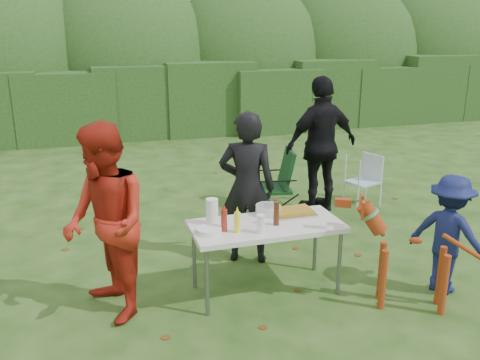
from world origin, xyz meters
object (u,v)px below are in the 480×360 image
object	(u,v)px
camping_chair	(270,184)
ketchup_bottle	(224,220)
beer_bottle	(276,213)
person_red_jacket	(106,224)
child	(449,234)
lawn_chair	(363,180)
folding_table	(266,229)
mustard_bottle	(237,222)
person_cook	(247,188)
paper_towel_roll	(212,212)
person_black_puffy	(321,145)
dog	(414,257)

from	to	relation	value
camping_chair	ketchup_bottle	xyz separation A→B (m)	(-1.22, -2.02, 0.35)
beer_bottle	person_red_jacket	bearing A→B (deg)	177.60
child	lawn_chair	size ratio (longest dim) A/B	1.60
camping_chair	ketchup_bottle	size ratio (longest dim) A/B	4.54
folding_table	lawn_chair	size ratio (longest dim) A/B	1.95
lawn_chair	mustard_bottle	bearing A→B (deg)	22.08
person_cook	paper_towel_roll	size ratio (longest dim) A/B	6.73
person_black_puffy	lawn_chair	bearing A→B (deg)	175.25
child	beer_bottle	size ratio (longest dim) A/B	5.12
folding_table	dog	xyz separation A→B (m)	(1.24, -0.69, -0.16)
ketchup_bottle	camping_chair	bearing A→B (deg)	58.79
ketchup_bottle	paper_towel_roll	xyz separation A→B (m)	(-0.06, 0.21, 0.02)
dog	camping_chair	distance (m)	2.69
beer_bottle	paper_towel_roll	xyz separation A→B (m)	(-0.60, 0.21, 0.01)
child	lawn_chair	distance (m)	2.69
person_red_jacket	paper_towel_roll	size ratio (longest dim) A/B	7.04
camping_chair	mustard_bottle	xyz separation A→B (m)	(-1.11, -2.08, 0.34)
folding_table	child	xyz separation A→B (m)	(1.76, -0.51, -0.07)
person_cook	person_black_puffy	xyz separation A→B (m)	(1.53, 1.28, 0.11)
person_black_puffy	folding_table	bearing A→B (deg)	42.59
paper_towel_roll	folding_table	bearing A→B (deg)	-16.86
lawn_chair	folding_table	bearing A→B (deg)	24.32
person_cook	child	distance (m)	2.15
child	mustard_bottle	world-z (taller)	child
child	mustard_bottle	distance (m)	2.15
child	paper_towel_roll	distance (m)	2.38
mustard_bottle	ketchup_bottle	xyz separation A→B (m)	(-0.11, 0.06, 0.01)
folding_table	paper_towel_roll	world-z (taller)	paper_towel_roll
mustard_bottle	beer_bottle	xyz separation A→B (m)	(0.42, 0.07, 0.02)
person_black_puffy	person_cook	bearing A→B (deg)	30.06
person_red_jacket	paper_towel_roll	xyz separation A→B (m)	(1.02, 0.14, -0.05)
folding_table	person_cook	distance (m)	0.79
child	dog	distance (m)	0.56
person_red_jacket	paper_towel_roll	distance (m)	1.03
person_cook	lawn_chair	xyz separation A→B (m)	(2.29, 1.34, -0.49)
dog	lawn_chair	world-z (taller)	dog
person_black_puffy	dog	world-z (taller)	person_black_puffy
person_black_puffy	dog	size ratio (longest dim) A/B	1.78
beer_bottle	ketchup_bottle	bearing A→B (deg)	-179.73
mustard_bottle	person_black_puffy	bearing A→B (deg)	48.52
child	dog	world-z (taller)	child
child	dog	size ratio (longest dim) A/B	1.11
dog	mustard_bottle	bearing A→B (deg)	8.26
mustard_bottle	beer_bottle	world-z (taller)	beer_bottle
paper_towel_roll	camping_chair	bearing A→B (deg)	54.52
person_cook	camping_chair	world-z (taller)	person_cook
person_red_jacket	dog	distance (m)	2.89
person_black_puffy	beer_bottle	bearing A→B (deg)	44.79
person_black_puffy	dog	xyz separation A→B (m)	(-0.34, -2.73, -0.46)
mustard_bottle	ketchup_bottle	bearing A→B (deg)	150.44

